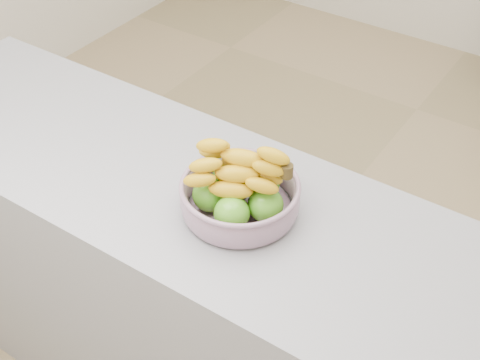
{
  "coord_description": "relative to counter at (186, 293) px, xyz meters",
  "views": [
    {
      "loc": [
        0.9,
        -1.82,
        2.04
      ],
      "look_at": [
        0.2,
        -0.79,
        1.0
      ],
      "focal_mm": 50.0,
      "sensor_mm": 36.0,
      "label": 1
    }
  ],
  "objects": [
    {
      "name": "ground",
      "position": [
        0.0,
        0.79,
        -0.45
      ],
      "size": [
        4.0,
        4.0,
        0.0
      ],
      "primitive_type": "plane",
      "color": "#957F5B",
      "rests_on": "ground"
    },
    {
      "name": "counter",
      "position": [
        0.0,
        0.0,
        0.0
      ],
      "size": [
        2.0,
        0.6,
        0.9
      ],
      "primitive_type": "cube",
      "color": "#929299",
      "rests_on": "ground"
    },
    {
      "name": "fruit_bowl",
      "position": [
        0.2,
        -0.0,
        0.51
      ],
      "size": [
        0.3,
        0.3,
        0.19
      ],
      "rotation": [
        0.0,
        0.0,
        0.33
      ],
      "color": "#A4ACC4",
      "rests_on": "counter"
    }
  ]
}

